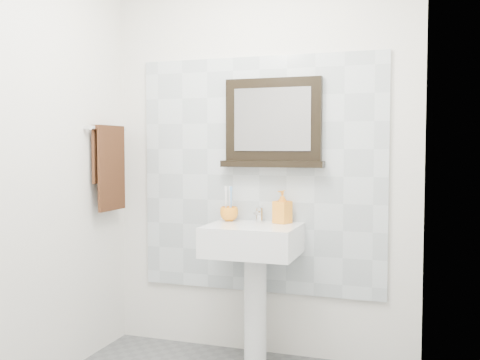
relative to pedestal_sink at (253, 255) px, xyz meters
name	(u,v)px	position (x,y,z in m)	size (l,w,h in m)	color
back_wall	(260,159)	(-0.02, 0.23, 0.57)	(2.00, 0.01, 2.50)	silver
front_wall	(26,177)	(-0.02, -1.97, 0.57)	(2.00, 0.01, 2.50)	silver
left_wall	(11,163)	(-1.02, -0.87, 0.57)	(0.01, 2.20, 2.50)	silver
right_wall	(423,167)	(0.98, -0.87, 0.57)	(0.01, 2.20, 2.50)	silver
splashback	(260,175)	(-0.02, 0.21, 0.47)	(1.60, 0.02, 1.50)	#B6C0C5
pedestal_sink	(253,255)	(0.00, 0.00, 0.00)	(0.55, 0.44, 0.96)	white
toothbrush_cup	(229,214)	(-0.20, 0.12, 0.23)	(0.11, 0.11, 0.09)	orange
toothbrushes	(229,202)	(-0.20, 0.12, 0.31)	(0.05, 0.04, 0.21)	white
soap_dispenser	(282,207)	(0.15, 0.13, 0.29)	(0.09, 0.09, 0.20)	orange
framed_mirror	(273,125)	(0.07, 0.19, 0.79)	(0.65, 0.11, 0.55)	black
towel_bar	(108,129)	(-0.97, -0.04, 0.77)	(0.07, 0.40, 0.03)	silver
hand_towel	(109,161)	(-0.96, -0.04, 0.56)	(0.06, 0.30, 0.55)	#361D0F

